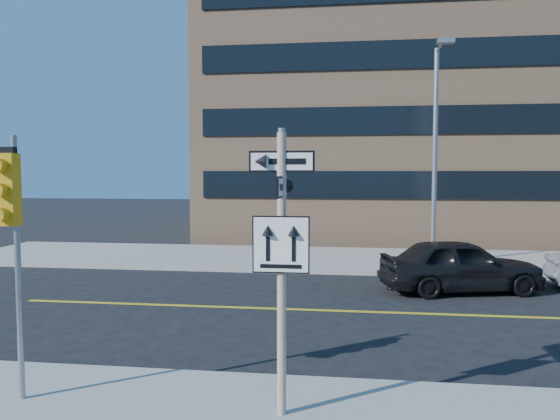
# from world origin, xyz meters

# --- Properties ---
(ground) EXTENTS (120.00, 120.00, 0.00)m
(ground) POSITION_xyz_m (0.00, 0.00, 0.00)
(ground) COLOR black
(ground) RESTS_ON ground
(sign_pole) EXTENTS (0.92, 0.92, 4.06)m
(sign_pole) POSITION_xyz_m (0.00, -2.51, 2.44)
(sign_pole) COLOR white
(sign_pole) RESTS_ON near_sidewalk
(traffic_signal) EXTENTS (0.32, 0.45, 4.00)m
(traffic_signal) POSITION_xyz_m (-4.00, -2.66, 3.03)
(traffic_signal) COLOR gray
(traffic_signal) RESTS_ON near_sidewalk
(parked_car_a) EXTENTS (2.97, 5.08, 1.62)m
(parked_car_a) POSITION_xyz_m (4.20, 6.76, 0.81)
(parked_car_a) COLOR black
(parked_car_a) RESTS_ON ground
(streetlight_a) EXTENTS (0.55, 2.25, 8.00)m
(streetlight_a) POSITION_xyz_m (4.00, 10.76, 4.76)
(streetlight_a) COLOR gray
(streetlight_a) RESTS_ON far_sidewalk
(building_brick) EXTENTS (18.00, 18.00, 18.00)m
(building_brick) POSITION_xyz_m (2.00, 25.00, 9.00)
(building_brick) COLOR tan
(building_brick) RESTS_ON ground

